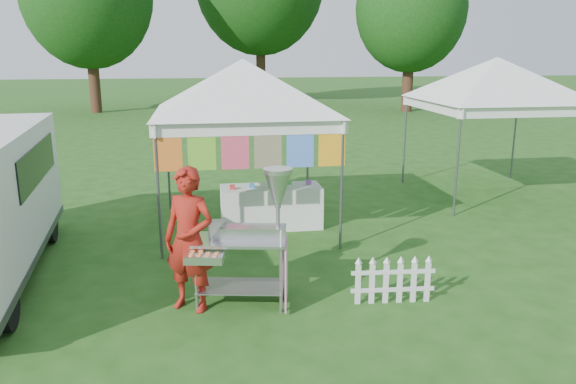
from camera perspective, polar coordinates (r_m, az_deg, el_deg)
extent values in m
plane|color=#204A15|center=(7.10, -1.89, -12.08)|extent=(120.00, 120.00, 0.00)
cylinder|color=#59595E|center=(8.68, -13.02, -0.11)|extent=(0.04, 0.04, 2.10)
cylinder|color=#59595E|center=(8.92, 5.46, 0.60)|extent=(0.04, 0.04, 2.10)
cylinder|color=#59595E|center=(11.45, -12.12, 3.38)|extent=(0.04, 0.04, 2.10)
cylinder|color=#59595E|center=(11.64, 2.01, 3.86)|extent=(0.04, 0.04, 2.10)
cube|color=white|center=(8.51, -3.75, 6.47)|extent=(3.00, 0.03, 0.22)
cube|color=white|center=(11.32, -5.10, 8.38)|extent=(3.00, 0.03, 0.22)
pyramid|color=white|center=(9.85, -4.64, 13.35)|extent=(4.24, 4.24, 0.90)
cylinder|color=#59595E|center=(8.50, -3.76, 7.01)|extent=(3.00, 0.03, 0.03)
cube|color=red|center=(8.53, -12.14, 4.37)|extent=(0.42, 0.01, 0.70)
cube|color=#178E23|center=(8.51, -8.77, 4.51)|extent=(0.42, 0.01, 0.70)
cube|color=#C11896|center=(8.53, -5.40, 4.63)|extent=(0.42, 0.01, 0.70)
cube|color=#F69D0C|center=(8.57, -2.05, 4.73)|extent=(0.42, 0.01, 0.70)
cube|color=blue|center=(8.65, 1.25, 4.82)|extent=(0.42, 0.01, 0.70)
cube|color=orange|center=(8.75, 4.49, 4.89)|extent=(0.42, 0.01, 0.70)
cylinder|color=#59595E|center=(11.22, 16.83, 2.86)|extent=(0.04, 0.04, 2.10)
cylinder|color=#59595E|center=(13.79, 11.77, 5.20)|extent=(0.04, 0.04, 2.10)
cylinder|color=#59595E|center=(15.02, 22.01, 5.19)|extent=(0.04, 0.04, 2.10)
cube|color=white|center=(11.77, 23.47, 7.50)|extent=(3.00, 0.03, 0.22)
cube|color=white|center=(14.24, 17.39, 8.99)|extent=(3.00, 0.03, 0.22)
pyramid|color=white|center=(12.93, 20.53, 12.73)|extent=(4.24, 4.24, 0.90)
cylinder|color=#59595E|center=(11.76, 23.50, 7.88)|extent=(3.00, 0.03, 0.03)
cylinder|color=#351D13|center=(30.79, -19.14, 11.31)|extent=(0.56, 0.56, 3.96)
cylinder|color=#351D13|center=(34.53, -2.78, 13.03)|extent=(0.56, 0.56, 4.84)
cylinder|color=#351D13|center=(30.32, 12.07, 11.32)|extent=(0.56, 0.56, 3.52)
ellipsoid|color=#1E5216|center=(30.36, 12.42, 17.81)|extent=(5.60, 5.60, 6.44)
cylinder|color=gray|center=(7.02, -9.33, -8.73)|extent=(0.04, 0.04, 0.85)
cylinder|color=gray|center=(6.91, -0.73, -8.94)|extent=(0.04, 0.04, 0.85)
cylinder|color=gray|center=(7.45, -8.66, -7.33)|extent=(0.04, 0.04, 0.85)
cylinder|color=gray|center=(7.34, -0.59, -7.50)|extent=(0.04, 0.04, 0.85)
cube|color=gray|center=(7.23, -4.82, -9.51)|extent=(1.16, 0.73, 0.01)
cube|color=#B7B7BC|center=(7.01, -4.93, -4.90)|extent=(1.22, 0.77, 0.04)
cube|color=#B7B7BC|center=(7.01, -3.51, -4.09)|extent=(0.84, 0.38, 0.14)
cube|color=gray|center=(7.05, -7.21, -3.78)|extent=(0.22, 0.24, 0.21)
cylinder|color=gray|center=(6.89, -1.04, -1.46)|extent=(0.06, 0.06, 0.85)
cone|color=#B7B7BC|center=(6.83, -1.05, 0.45)|extent=(0.40, 0.40, 0.38)
cylinder|color=#B7B7BC|center=(6.78, -1.05, 2.17)|extent=(0.42, 0.42, 0.06)
cube|color=#B7B7BC|center=(6.76, -8.47, -6.60)|extent=(0.50, 0.36, 0.09)
cube|color=#CA88A0|center=(7.12, -0.17, -8.20)|extent=(0.15, 0.70, 0.77)
cube|color=white|center=(6.68, -0.73, -4.78)|extent=(0.04, 0.13, 0.17)
imported|color=maroon|center=(6.96, -10.01, -4.80)|extent=(0.78, 0.70, 1.80)
cube|color=black|center=(8.99, -24.09, 2.66)|extent=(0.26, 2.71, 0.54)
cylinder|color=black|center=(7.31, -26.96, -10.02)|extent=(0.28, 0.69, 0.67)
cylinder|color=black|center=(10.23, -23.22, -2.88)|extent=(0.28, 0.69, 0.67)
cube|color=silver|center=(7.24, 7.12, -9.21)|extent=(0.07, 0.03, 0.56)
cube|color=silver|center=(7.27, 8.53, -9.13)|extent=(0.07, 0.03, 0.56)
cube|color=silver|center=(7.31, 9.92, -9.05)|extent=(0.07, 0.03, 0.56)
cube|color=silver|center=(7.36, 11.29, -8.97)|extent=(0.07, 0.03, 0.56)
cube|color=silver|center=(7.41, 12.65, -8.88)|extent=(0.07, 0.03, 0.56)
cube|color=silver|center=(7.46, 13.98, -8.79)|extent=(0.07, 0.03, 0.56)
cube|color=silver|center=(7.38, 10.57, -9.72)|extent=(1.08, 0.11, 0.05)
cube|color=silver|center=(7.28, 10.66, -8.00)|extent=(1.08, 0.11, 0.05)
cube|color=white|center=(10.19, -1.73, -1.51)|extent=(1.80, 0.70, 0.76)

